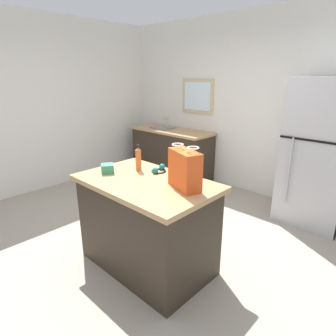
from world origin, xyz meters
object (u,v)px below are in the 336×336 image
(bottle, at_px, (138,159))
(ear_defenders, at_px, (159,170))
(small_box, at_px, (107,169))
(kitchen_island, at_px, (147,224))
(shopping_bag, at_px, (185,170))
(refrigerator, at_px, (319,154))

(bottle, bearing_deg, ear_defenders, 32.45)
(small_box, distance_m, bottle, 0.32)
(kitchen_island, xyz_separation_m, shopping_bag, (0.38, 0.10, 0.62))
(refrigerator, xyz_separation_m, ear_defenders, (-0.96, -1.87, 0.02))
(small_box, relative_size, bottle, 0.45)
(refrigerator, relative_size, ear_defenders, 9.36)
(kitchen_island, distance_m, small_box, 0.67)
(refrigerator, bearing_deg, shopping_bag, -103.50)
(small_box, bearing_deg, refrigerator, 59.79)
(ear_defenders, bearing_deg, kitchen_island, -70.55)
(refrigerator, xyz_separation_m, shopping_bag, (-0.49, -2.02, 0.17))
(bottle, bearing_deg, small_box, -122.42)
(ear_defenders, bearing_deg, refrigerator, 62.76)
(small_box, distance_m, ear_defenders, 0.51)
(refrigerator, distance_m, bottle, 2.29)
(kitchen_island, distance_m, shopping_bag, 0.74)
(shopping_bag, bearing_deg, kitchen_island, -165.00)
(kitchen_island, height_order, bottle, bottle)
(shopping_bag, height_order, ear_defenders, shopping_bag)
(bottle, bearing_deg, shopping_bag, -3.95)
(small_box, bearing_deg, shopping_bag, 14.93)
(ear_defenders, bearing_deg, small_box, -132.51)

